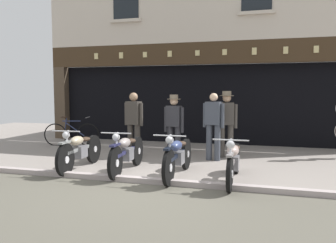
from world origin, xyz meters
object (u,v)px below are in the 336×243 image
object	(u,v)px
shopkeeper_center	(174,123)
motorcycle_center_right	(233,160)
salesman_right	(226,120)
assistant_far_right	(213,123)
motorcycle_left	(80,150)
motorcycle_center	(178,156)
salesman_left	(134,121)
advert_board_near	(142,94)
advert_board_far	(110,93)
leaning_bicycle	(71,134)
motorcycle_center_left	(127,152)

from	to	relation	value
shopkeeper_center	motorcycle_center_right	bearing A→B (deg)	138.97
shopkeeper_center	salesman_right	size ratio (longest dim) A/B	0.95
shopkeeper_center	assistant_far_right	bearing A→B (deg)	-178.83
motorcycle_left	assistant_far_right	bearing A→B (deg)	-149.69
motorcycle_center	shopkeeper_center	distance (m)	2.18
assistant_far_right	salesman_left	bearing A→B (deg)	17.71
advert_board_near	advert_board_far	world-z (taller)	advert_board_far
salesman_right	leaning_bicycle	bearing A→B (deg)	-14.39
motorcycle_center_right	salesman_right	distance (m)	2.52
advert_board_near	advert_board_far	size ratio (longest dim) A/B	0.88
motorcycle_center_left	motorcycle_center_right	xyz separation A→B (m)	(2.26, -0.18, -0.01)
motorcycle_center_right	advert_board_far	world-z (taller)	advert_board_far
salesman_right	advert_board_far	distance (m)	5.07
salesman_left	advert_board_far	size ratio (longest dim) A/B	1.67
salesman_left	salesman_right	distance (m)	2.42
shopkeeper_center	leaning_bicycle	distance (m)	3.80
shopkeeper_center	leaning_bicycle	bearing A→B (deg)	-5.07
salesman_left	shopkeeper_center	size ratio (longest dim) A/B	1.03
salesman_right	assistant_far_right	xyz separation A→B (m)	(-0.27, -0.47, -0.04)
motorcycle_center	salesman_right	xyz separation A→B (m)	(0.70, 2.34, 0.54)
motorcycle_left	advert_board_near	world-z (taller)	advert_board_near
shopkeeper_center	salesman_right	world-z (taller)	salesman_right
advert_board_near	leaning_bicycle	bearing A→B (deg)	-135.55
motorcycle_center_right	salesman_left	xyz separation A→B (m)	(-2.74, 1.77, 0.52)
motorcycle_center	assistant_far_right	bearing A→B (deg)	-103.05
motorcycle_center_left	advert_board_near	distance (m)	4.95
advert_board_near	salesman_right	bearing A→B (deg)	-36.26
leaning_bicycle	advert_board_near	bearing A→B (deg)	118.81
salesman_right	assistant_far_right	size ratio (longest dim) A/B	1.03
motorcycle_center_right	motorcycle_center_left	bearing A→B (deg)	-4.55
motorcycle_center_right	shopkeeper_center	distance (m)	2.78
leaning_bicycle	advert_board_far	bearing A→B (deg)	146.90
motorcycle_left	advert_board_near	bearing A→B (deg)	-90.25
salesman_left	leaning_bicycle	distance (m)	2.99
advert_board_far	leaning_bicycle	xyz separation A→B (m)	(-0.54, -1.73, -1.30)
motorcycle_left	salesman_right	xyz separation A→B (m)	(2.97, 2.26, 0.54)
leaning_bicycle	motorcycle_center_left	bearing A→B (deg)	31.74
motorcycle_center	leaning_bicycle	bearing A→B (deg)	-34.89
motorcycle_center_left	shopkeeper_center	xyz separation A→B (m)	(0.52, 1.93, 0.48)
salesman_left	advert_board_near	xyz separation A→B (m)	(-0.89, 3.01, 0.68)
salesman_left	motorcycle_center_left	bearing A→B (deg)	119.66
leaning_bicycle	motorcycle_left	bearing A→B (deg)	19.15
salesman_left	leaning_bicycle	bearing A→B (deg)	-12.76
assistant_far_right	leaning_bicycle	world-z (taller)	assistant_far_right
motorcycle_center_right	leaning_bicycle	xyz separation A→B (m)	(-5.38, 3.05, -0.04)
shopkeeper_center	assistant_far_right	size ratio (longest dim) A/B	0.98
motorcycle_left	shopkeeper_center	xyz separation A→B (m)	(1.64, 1.95, 0.48)
assistant_far_right	advert_board_far	world-z (taller)	advert_board_far
motorcycle_left	salesman_left	bearing A→B (deg)	-114.97
assistant_far_right	advert_board_near	xyz separation A→B (m)	(-2.94, 2.83, 0.70)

